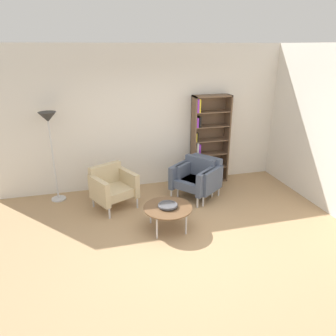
{
  "coord_description": "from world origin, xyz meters",
  "views": [
    {
      "loc": [
        -1.32,
        -3.92,
        2.86
      ],
      "look_at": [
        -0.06,
        0.84,
        0.95
      ],
      "focal_mm": 34.0,
      "sensor_mm": 36.0,
      "label": 1
    }
  ],
  "objects_px": {
    "bookshelf_tall": "(207,140)",
    "floor_lamp_torchiere": "(49,128)",
    "decorative_bowl": "(168,205)",
    "armchair_corner_red": "(194,178)",
    "coffee_table_low": "(168,209)",
    "armchair_near_window": "(201,177)",
    "armchair_by_bookshelf": "(112,186)"
  },
  "relations": [
    {
      "from": "decorative_bowl",
      "to": "armchair_corner_red",
      "type": "bearing_deg",
      "value": 51.68
    },
    {
      "from": "coffee_table_low",
      "to": "floor_lamp_torchiere",
      "type": "bearing_deg",
      "value": 138.77
    },
    {
      "from": "bookshelf_tall",
      "to": "armchair_near_window",
      "type": "bearing_deg",
      "value": -118.94
    },
    {
      "from": "coffee_table_low",
      "to": "armchair_near_window",
      "type": "height_order",
      "value": "armchair_near_window"
    },
    {
      "from": "decorative_bowl",
      "to": "armchair_by_bookshelf",
      "type": "bearing_deg",
      "value": 127.68
    },
    {
      "from": "coffee_table_low",
      "to": "armchair_corner_red",
      "type": "height_order",
      "value": "armchair_corner_red"
    },
    {
      "from": "armchair_corner_red",
      "to": "armchair_by_bookshelf",
      "type": "distance_m",
      "value": 1.6
    },
    {
      "from": "armchair_near_window",
      "to": "floor_lamp_torchiere",
      "type": "relative_size",
      "value": 0.54
    },
    {
      "from": "bookshelf_tall",
      "to": "decorative_bowl",
      "type": "relative_size",
      "value": 5.94
    },
    {
      "from": "bookshelf_tall",
      "to": "armchair_near_window",
      "type": "height_order",
      "value": "bookshelf_tall"
    },
    {
      "from": "decorative_bowl",
      "to": "armchair_by_bookshelf",
      "type": "xyz_separation_m",
      "value": [
        -0.79,
        1.03,
        -0.02
      ]
    },
    {
      "from": "armchair_corner_red",
      "to": "decorative_bowl",
      "type": "bearing_deg",
      "value": -77.89
    },
    {
      "from": "decorative_bowl",
      "to": "bookshelf_tall",
      "type": "bearing_deg",
      "value": 52.39
    },
    {
      "from": "armchair_corner_red",
      "to": "floor_lamp_torchiere",
      "type": "xyz_separation_m",
      "value": [
        -2.63,
        0.57,
        1.03
      ]
    },
    {
      "from": "coffee_table_low",
      "to": "armchair_corner_red",
      "type": "distance_m",
      "value": 1.3
    },
    {
      "from": "decorative_bowl",
      "to": "armchair_corner_red",
      "type": "distance_m",
      "value": 1.3
    },
    {
      "from": "bookshelf_tall",
      "to": "floor_lamp_torchiere",
      "type": "relative_size",
      "value": 1.09
    },
    {
      "from": "armchair_near_window",
      "to": "floor_lamp_torchiere",
      "type": "xyz_separation_m",
      "value": [
        -2.77,
        0.55,
        1.03
      ]
    },
    {
      "from": "coffee_table_low",
      "to": "armchair_corner_red",
      "type": "bearing_deg",
      "value": 51.68
    },
    {
      "from": "decorative_bowl",
      "to": "coffee_table_low",
      "type": "bearing_deg",
      "value": -75.96
    },
    {
      "from": "armchair_corner_red",
      "to": "armchair_near_window",
      "type": "relative_size",
      "value": 1.0
    },
    {
      "from": "armchair_by_bookshelf",
      "to": "armchair_near_window",
      "type": "bearing_deg",
      "value": -25.61
    },
    {
      "from": "bookshelf_tall",
      "to": "coffee_table_low",
      "type": "xyz_separation_m",
      "value": [
        -1.34,
        -1.74,
        -0.57
      ]
    },
    {
      "from": "armchair_by_bookshelf",
      "to": "armchair_near_window",
      "type": "distance_m",
      "value": 1.75
    },
    {
      "from": "bookshelf_tall",
      "to": "armchair_by_bookshelf",
      "type": "relative_size",
      "value": 2.07
    },
    {
      "from": "armchair_near_window",
      "to": "floor_lamp_torchiere",
      "type": "height_order",
      "value": "floor_lamp_torchiere"
    },
    {
      "from": "decorative_bowl",
      "to": "floor_lamp_torchiere",
      "type": "xyz_separation_m",
      "value": [
        -1.82,
        1.59,
        1.01
      ]
    },
    {
      "from": "bookshelf_tall",
      "to": "armchair_corner_red",
      "type": "relative_size",
      "value": 2.0
    },
    {
      "from": "armchair_corner_red",
      "to": "armchair_by_bookshelf",
      "type": "xyz_separation_m",
      "value": [
        -1.6,
        0.01,
        0.0
      ]
    },
    {
      "from": "armchair_corner_red",
      "to": "bookshelf_tall",
      "type": "bearing_deg",
      "value": 103.86
    },
    {
      "from": "coffee_table_low",
      "to": "floor_lamp_torchiere",
      "type": "relative_size",
      "value": 0.46
    },
    {
      "from": "bookshelf_tall",
      "to": "armchair_near_window",
      "type": "relative_size",
      "value": 2.0
    }
  ]
}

